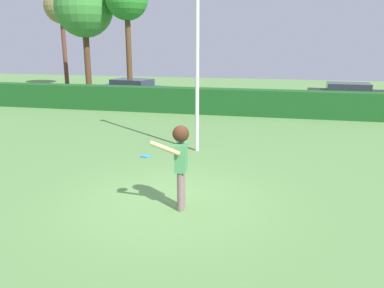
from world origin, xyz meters
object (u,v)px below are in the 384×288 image
Objects in this scene: person at (180,157)px; frisbee at (146,156)px; willow_tree at (127,0)px; birch_tree at (84,9)px; bare_elm_tree at (61,8)px; parked_car_black at (348,93)px; lamppost at (197,32)px; parked_car_blue at (132,89)px.

person is 0.79m from frisbee.
person is 17.77m from willow_tree.
birch_tree is at bearing 121.03° from frisbee.
bare_elm_tree is (-14.27, 20.00, 4.68)m from person.
person is at bearing -109.74° from parked_car_black.
lamppost reaches higher than parked_car_blue.
birch_tree reaches higher than lamppost.
person is 0.25× the size of birch_tree.
lamppost is (0.15, 4.40, 2.60)m from frisbee.
birch_tree reaches higher than bare_elm_tree.
parked_car_blue is 5.93m from birch_tree.
parked_car_blue is at bearing 121.30° from lamppost.
lamppost is at bearing -58.90° from willow_tree.
lamppost is 12.59m from parked_car_black.
bare_elm_tree is (-4.05, 4.22, 0.44)m from birch_tree.
person is 5.19m from lamppost.
lamppost is 0.93× the size of birch_tree.
lamppost is at bearing -49.66° from birch_tree.
willow_tree reaches higher than person.
parked_car_black is 0.59× the size of birch_tree.
bare_elm_tree reaches higher than willow_tree.
birch_tree is at bearing 177.57° from parked_car_black.
frisbee is (-0.78, 0.09, -0.07)m from person.
bare_elm_tree is (-13.64, 15.51, 2.15)m from lamppost.
frisbee is 0.03× the size of willow_tree.
willow_tree reaches higher than lamppost.
lamppost is at bearing -48.67° from bare_elm_tree.
parked_car_blue is (-6.16, 10.14, -2.98)m from lamppost.
parked_car_blue is at bearing -18.67° from birch_tree.
willow_tree is (-6.66, 11.04, 2.11)m from lamppost.
frisbee is 0.03× the size of birch_tree.
bare_elm_tree is (-7.48, 5.37, 5.13)m from parked_car_blue.
bare_elm_tree is (-13.49, 19.91, 4.75)m from frisbee.
willow_tree is at bearing -32.64° from bare_elm_tree.
parked_car_black is at bearing 70.26° from person.
lamppost is at bearing -58.70° from parked_car_blue.
birch_tree is (-9.44, 15.69, 4.31)m from frisbee.
frisbee is 16.26m from parked_car_black.
parked_car_blue is at bearing -177.68° from parked_car_black.
parked_car_black is at bearing -2.43° from birch_tree.
birch_tree is at bearing 161.33° from parked_car_blue.
person is at bearing -57.07° from birch_tree.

